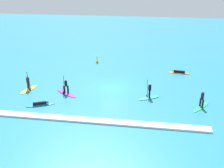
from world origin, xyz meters
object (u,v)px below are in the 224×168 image
(surfer_on_blue_board, at_px, (40,104))
(surfer_on_teal_board, at_px, (149,95))
(surfer_on_green_board, at_px, (202,103))
(surfer_on_orange_board, at_px, (179,72))
(surfer_on_purple_board, at_px, (66,91))
(surfer_on_yellow_board, at_px, (28,86))
(marker_buoy, at_px, (97,62))

(surfer_on_blue_board, relative_size, surfer_on_teal_board, 1.16)
(surfer_on_blue_board, relative_size, surfer_on_green_board, 0.96)
(surfer_on_orange_board, height_order, surfer_on_purple_board, surfer_on_purple_board)
(surfer_on_orange_board, xyz_separation_m, surfer_on_yellow_board, (-17.85, -8.68, 0.30))
(surfer_on_purple_board, relative_size, surfer_on_teal_board, 1.23)
(surfer_on_yellow_board, bearing_deg, surfer_on_teal_board, 103.24)
(surfer_on_orange_board, xyz_separation_m, surfer_on_purple_board, (-13.12, -9.11, 0.24))
(surfer_on_blue_board, bearing_deg, marker_buoy, 54.36)
(surfer_on_purple_board, xyz_separation_m, surfer_on_teal_board, (9.35, 0.27, 0.04))
(surfer_on_green_board, distance_m, marker_buoy, 19.04)
(surfer_on_yellow_board, xyz_separation_m, surfer_on_purple_board, (4.72, -0.43, -0.07))
(surfer_on_purple_board, height_order, marker_buoy, surfer_on_purple_board)
(surfer_on_purple_board, bearing_deg, marker_buoy, -60.80)
(surfer_on_green_board, distance_m, surfer_on_purple_board, 14.71)
(surfer_on_orange_board, relative_size, surfer_on_green_board, 0.95)
(surfer_on_green_board, relative_size, surfer_on_teal_board, 1.20)
(surfer_on_orange_board, distance_m, surfer_on_green_board, 10.40)
(surfer_on_teal_board, bearing_deg, marker_buoy, -86.32)
(surfer_on_green_board, xyz_separation_m, marker_buoy, (-13.62, 13.29, -0.34))
(surfer_on_yellow_board, distance_m, surfer_on_purple_board, 4.74)
(surfer_on_orange_board, distance_m, marker_buoy, 12.46)
(surfer_on_purple_board, bearing_deg, surfer_on_blue_board, 96.37)
(surfer_on_orange_board, height_order, marker_buoy, marker_buoy)
(surfer_on_green_board, xyz_separation_m, surfer_on_purple_board, (-14.66, 1.17, -0.12))
(surfer_on_blue_board, bearing_deg, surfer_on_green_board, -18.06)
(surfer_on_yellow_board, bearing_deg, marker_buoy, 167.68)
(surfer_on_yellow_board, bearing_deg, surfer_on_green_board, 99.19)
(surfer_on_green_board, bearing_deg, surfer_on_teal_board, -71.56)
(surfer_on_blue_board, distance_m, surfer_on_purple_board, 3.73)
(surfer_on_teal_board, height_order, marker_buoy, surfer_on_teal_board)
(surfer_on_green_board, height_order, surfer_on_yellow_board, surfer_on_yellow_board)
(surfer_on_blue_board, relative_size, surfer_on_yellow_board, 0.95)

